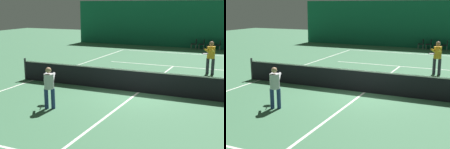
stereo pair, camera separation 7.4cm
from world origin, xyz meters
TOP-DOWN VIEW (x-y plane):
  - ground_plane at (0.00, 0.00)m, footprint 60.00×60.00m
  - backdrop_curtain at (0.00, 15.44)m, footprint 23.00×0.12m
  - court_line_baseline_far at (0.00, 11.90)m, footprint 11.00×0.10m
  - court_line_service_far at (0.00, 6.40)m, footprint 8.25×0.10m
  - court_line_sideline_left at (-5.50, 0.00)m, footprint 0.10×23.80m
  - court_line_centre at (0.00, 0.00)m, footprint 0.10×12.80m
  - tennis_net at (0.00, 0.00)m, footprint 12.00×0.10m
  - player_near at (-2.22, -3.26)m, footprint 0.91×1.28m
  - player_far at (2.31, 4.89)m, footprint 0.60×1.44m
  - courtside_chair_0 at (-0.15, 14.89)m, footprint 0.44×0.44m
  - courtside_chair_1 at (0.50, 14.89)m, footprint 0.44×0.44m
  - courtside_chair_2 at (1.14, 14.89)m, footprint 0.44×0.44m
  - courtside_chair_3 at (1.78, 14.89)m, footprint 0.44×0.44m

SIDE VIEW (x-z plane):
  - ground_plane at x=0.00m, z-range 0.00..0.00m
  - court_line_baseline_far at x=0.00m, z-range 0.00..0.00m
  - court_line_service_far at x=0.00m, z-range 0.00..0.00m
  - court_line_sideline_left at x=-5.50m, z-range 0.00..0.00m
  - court_line_centre at x=0.00m, z-range 0.00..0.00m
  - courtside_chair_0 at x=-0.15m, z-range 0.07..0.91m
  - courtside_chair_1 at x=0.50m, z-range 0.07..0.91m
  - courtside_chair_2 at x=1.14m, z-range 0.07..0.91m
  - courtside_chair_3 at x=1.78m, z-range 0.07..0.91m
  - tennis_net at x=0.00m, z-range -0.02..1.05m
  - player_near at x=-2.22m, z-range 0.13..1.63m
  - player_far at x=2.31m, z-range 0.15..1.92m
  - backdrop_curtain at x=0.00m, z-range 0.00..4.06m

